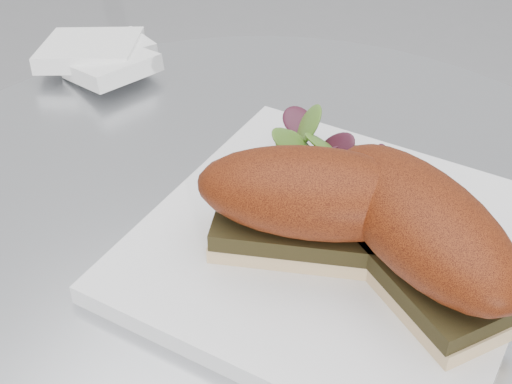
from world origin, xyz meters
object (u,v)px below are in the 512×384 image
(sandwich_right, at_px, (419,232))
(plate, at_px, (335,246))
(saucer, at_px, (494,247))
(sandwich_left, at_px, (314,203))

(sandwich_right, bearing_deg, plate, -156.04)
(plate, xyz_separation_m, sandwich_right, (0.06, -0.02, 0.05))
(plate, height_order, saucer, plate)
(plate, height_order, sandwich_left, sandwich_left)
(plate, relative_size, saucer, 2.06)
(saucer, bearing_deg, sandwich_left, -150.75)
(saucer, bearing_deg, sandwich_right, -124.90)
(sandwich_left, bearing_deg, sandwich_right, -15.26)
(plate, distance_m, saucer, 0.12)
(saucer, bearing_deg, plate, -154.52)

